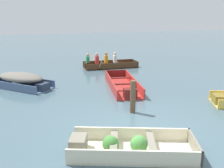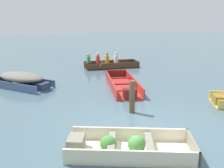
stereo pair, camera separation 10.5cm
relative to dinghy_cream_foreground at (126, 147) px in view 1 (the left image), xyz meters
name	(u,v)px [view 1 (the left image)]	position (x,y,z in m)	size (l,w,h in m)	color
ground_plane	(140,132)	(0.76, 0.81, -0.15)	(80.00, 80.00, 0.00)	#47606B
dinghy_cream_foreground	(126,147)	(0.00, 0.00, 0.00)	(3.04, 2.14, 0.44)	beige
skiff_red_mid_moored	(123,85)	(1.99, 4.83, -0.01)	(1.80, 3.69, 0.41)	#AD2D28
skiff_slate_blue_far_moored	(21,79)	(-2.07, 6.52, 0.22)	(2.72, 2.79, 0.66)	#475B7F
rowboat_dark_varnish_with_crew	(107,64)	(2.84, 9.33, 0.08)	(3.27, 2.36, 0.92)	#4C2D19
mooring_post	(133,97)	(1.20, 2.19, 0.37)	(0.18, 0.18, 1.06)	brown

